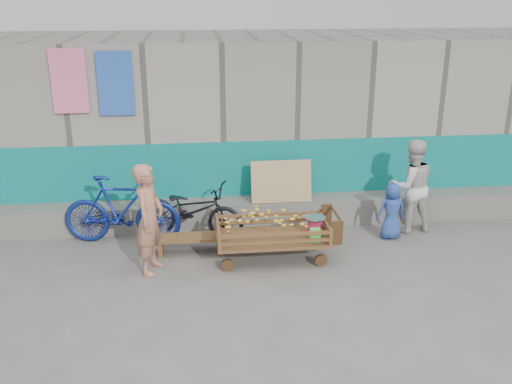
{
  "coord_description": "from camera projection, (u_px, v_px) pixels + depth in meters",
  "views": [
    {
      "loc": [
        -1.11,
        -6.59,
        3.81
      ],
      "look_at": [
        -0.24,
        1.2,
        1.0
      ],
      "focal_mm": 40.0,
      "sensor_mm": 36.0,
      "label": 1
    }
  ],
  "objects": [
    {
      "name": "ground",
      "position": [
        284.0,
        292.0,
        7.57
      ],
      "size": [
        80.0,
        80.0,
        0.0
      ],
      "primitive_type": "plane",
      "color": "#5A5753",
      "rests_on": "ground"
    },
    {
      "name": "banana_cart",
      "position": [
        270.0,
        227.0,
        8.32
      ],
      "size": [
        1.78,
        0.81,
        0.76
      ],
      "color": "brown",
      "rests_on": "ground"
    },
    {
      "name": "bicycle_dark",
      "position": [
        192.0,
        210.0,
        9.12
      ],
      "size": [
        1.85,
        1.26,
        0.92
      ],
      "primitive_type": "imported",
      "rotation": [
        0.0,
        0.0,
        1.16
      ],
      "color": "black",
      "rests_on": "ground"
    },
    {
      "name": "vendor_man",
      "position": [
        149.0,
        219.0,
        7.89
      ],
      "size": [
        0.53,
        0.67,
        1.59
      ],
      "primitive_type": "imported",
      "rotation": [
        0.0,
        0.0,
        1.27
      ],
      "color": "#AE7156",
      "rests_on": "ground"
    },
    {
      "name": "building_wall",
      "position": [
        252.0,
        118.0,
        10.86
      ],
      "size": [
        12.0,
        3.5,
        3.0
      ],
      "color": "gray",
      "rests_on": "ground"
    },
    {
      "name": "woman",
      "position": [
        411.0,
        186.0,
        9.26
      ],
      "size": [
        0.81,
        0.66,
        1.55
      ],
      "primitive_type": "imported",
      "rotation": [
        0.0,
        0.0,
        3.25
      ],
      "color": "silver",
      "rests_on": "ground"
    },
    {
      "name": "child",
      "position": [
        392.0,
        211.0,
        9.07
      ],
      "size": [
        0.48,
        0.33,
        0.93
      ],
      "primitive_type": "imported",
      "rotation": [
        0.0,
        0.0,
        3.23
      ],
      "color": "#274599",
      "rests_on": "ground"
    },
    {
      "name": "bicycle_blue",
      "position": [
        122.0,
        210.0,
        8.87
      ],
      "size": [
        1.9,
        0.81,
        1.11
      ],
      "primitive_type": "imported",
      "rotation": [
        0.0,
        0.0,
        1.41
      ],
      "color": "navy",
      "rests_on": "ground"
    },
    {
      "name": "bench",
      "position": [
        190.0,
        241.0,
        8.64
      ],
      "size": [
        1.1,
        0.33,
        0.27
      ],
      "color": "brown",
      "rests_on": "ground"
    }
  ]
}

